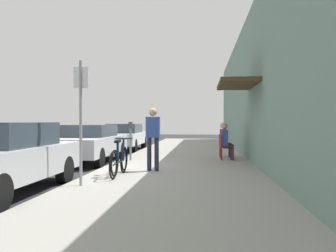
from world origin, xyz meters
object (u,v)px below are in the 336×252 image
at_px(parked_car_1, 89,143).
at_px(pedestrian_standing, 153,134).
at_px(parked_car_0, 0,157).
at_px(seated_patron_0, 226,140).
at_px(street_sign, 81,113).
at_px(seated_patron_1, 225,139).
at_px(parking_meter, 131,138).
at_px(cafe_chair_0, 224,145).
at_px(parked_car_2, 124,136).
at_px(bicycle_0, 120,160).
at_px(cafe_chair_1, 223,144).
at_px(bicycle_1, 119,161).

distance_m(parked_car_1, pedestrian_standing, 3.86).
xyz_separation_m(parked_car_0, parked_car_1, (0.00, 5.45, -0.04)).
height_order(seated_patron_0, pedestrian_standing, pedestrian_standing).
distance_m(street_sign, seated_patron_1, 7.07).
relative_size(parking_meter, seated_patron_0, 1.02).
bearing_deg(parking_meter, cafe_chair_0, 8.99).
height_order(parked_car_2, bicycle_0, parked_car_2).
bearing_deg(parking_meter, parked_car_0, -106.58).
bearing_deg(parked_car_1, parked_car_2, 90.00).
distance_m(cafe_chair_1, pedestrian_standing, 4.47).
relative_size(street_sign, pedestrian_standing, 1.53).
xyz_separation_m(parked_car_1, cafe_chair_1, (4.77, 1.19, -0.08)).
xyz_separation_m(parked_car_0, bicycle_0, (1.91, 2.16, -0.26)).
distance_m(parked_car_2, seated_patron_0, 7.14).
bearing_deg(pedestrian_standing, street_sign, -117.73).
distance_m(parked_car_2, cafe_chair_1, 6.45).
bearing_deg(bicycle_1, cafe_chair_1, 60.04).
xyz_separation_m(cafe_chair_0, pedestrian_standing, (-2.08, -3.00, 0.50)).
bearing_deg(parked_car_1, seated_patron_1, 13.81).
xyz_separation_m(parking_meter, seated_patron_0, (3.28, 0.51, -0.07)).
distance_m(bicycle_0, cafe_chair_0, 4.56).
height_order(cafe_chair_0, cafe_chair_1, same).
relative_size(cafe_chair_0, cafe_chair_1, 1.00).
bearing_deg(bicycle_1, cafe_chair_0, 54.54).
bearing_deg(bicycle_1, seated_patron_0, 53.97).
xyz_separation_m(parked_car_1, cafe_chair_0, (4.77, 0.26, -0.08)).
bearing_deg(bicycle_1, parked_car_2, 102.13).
bearing_deg(seated_patron_0, parked_car_2, 132.53).
bearing_deg(parked_car_1, bicycle_1, -61.65).
xyz_separation_m(street_sign, bicycle_1, (0.47, 1.34, -1.16)).
relative_size(parked_car_1, pedestrian_standing, 2.59).
distance_m(parked_car_0, cafe_chair_1, 8.18).
bearing_deg(pedestrian_standing, seated_patron_0, 54.52).
relative_size(parking_meter, bicycle_0, 0.77).
distance_m(seated_patron_0, cafe_chair_1, 0.94).
relative_size(parking_meter, cafe_chair_0, 1.52).
height_order(parked_car_2, seated_patron_0, seated_patron_0).
bearing_deg(street_sign, pedestrian_standing, 62.27).
height_order(parked_car_0, seated_patron_0, parked_car_0).
bearing_deg(pedestrian_standing, parked_car_1, 134.43).
bearing_deg(parking_meter, pedestrian_standing, -65.49).
bearing_deg(cafe_chair_1, pedestrian_standing, -117.92).
height_order(cafe_chair_1, pedestrian_standing, pedestrian_standing).
xyz_separation_m(seated_patron_1, pedestrian_standing, (-2.14, -3.93, 0.30)).
distance_m(parked_car_0, parked_car_1, 5.45).
bearing_deg(parked_car_1, bicycle_0, -59.84).
relative_size(parked_car_0, seated_patron_1, 3.41).
bearing_deg(cafe_chair_1, bicycle_1, -119.96).
distance_m(parked_car_0, bicycle_0, 2.90).
bearing_deg(bicycle_1, bicycle_0, 99.58).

